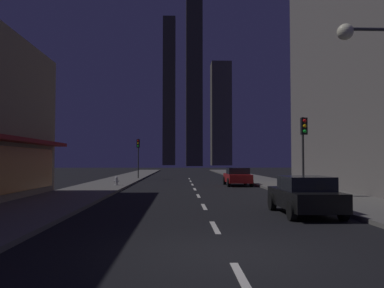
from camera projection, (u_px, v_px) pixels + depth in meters
ground_plane at (190, 180)px, 40.52m from camera, size 78.00×136.00×0.10m
sidewalk_right at (256, 179)px, 40.75m from camera, size 4.00×76.00×0.15m
sidewalk_left at (123, 179)px, 40.31m from camera, size 4.00×76.00×0.15m
lane_marking_center at (196, 192)px, 24.75m from camera, size 0.16×38.60×0.01m
skyscraper_distant_tall at (169, 91)px, 168.71m from camera, size 5.40×6.45×64.44m
skyscraper_distant_mid at (194, 71)px, 141.52m from camera, size 5.89×6.42×69.69m
skyscraper_distant_short at (221, 114)px, 161.20m from camera, size 8.17×8.96×42.68m
car_parked_near at (305, 195)px, 14.48m from camera, size 1.98×4.24×1.45m
car_parked_far at (237, 176)px, 31.28m from camera, size 1.98×4.24×1.45m
fire_hydrant_far_left at (116, 181)px, 29.58m from camera, size 0.42×0.30×0.65m
traffic_light_near_right at (304, 139)px, 20.53m from camera, size 0.32×0.48×4.20m
traffic_light_far_left at (138, 150)px, 41.36m from camera, size 0.32×0.48×4.20m
street_lamp_right at (368, 72)px, 13.25m from camera, size 1.96×0.56×6.58m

